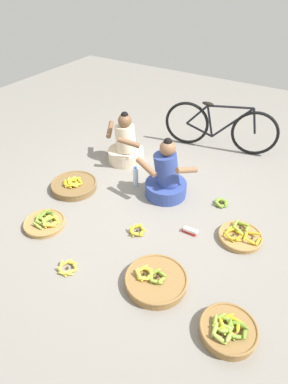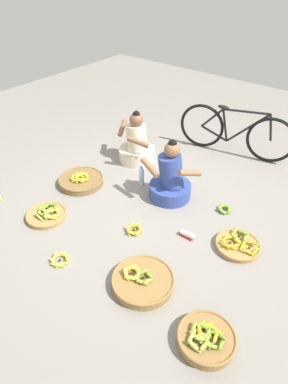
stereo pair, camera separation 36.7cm
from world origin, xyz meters
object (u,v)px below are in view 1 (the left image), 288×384
(vendor_woman_front, at_px, (166,178))
(loose_bananas_back_right, at_px, (221,203))
(banana_basket_back_center, at_px, (156,280))
(banana_basket_front_center, at_px, (240,236))
(loose_bananas_back_left, at_px, (67,268))
(banana_basket_mid_right, at_px, (45,222))
(vendor_woman_behind, at_px, (126,146))
(bicycle_leaning, at_px, (220,127))
(water_bottle, at_px, (136,177))
(packet_carton_stack, at_px, (190,231))
(banana_basket_near_vendor, at_px, (74,185))
(loose_bananas_front_left, at_px, (137,230))
(banana_basket_mid_left, at_px, (228,330))

(vendor_woman_front, xyz_separation_m, loose_bananas_back_right, (0.68, 0.18, -0.23))
(banana_basket_back_center, bearing_deg, vendor_woman_front, 114.71)
(vendor_woman_front, relative_size, banana_basket_back_center, 1.36)
(banana_basket_front_center, bearing_deg, loose_bananas_back_left, -135.29)
(banana_basket_mid_right, distance_m, loose_bananas_back_right, 2.10)
(vendor_woman_behind, xyz_separation_m, bicycle_leaning, (1.01, 1.04, 0.12))
(loose_bananas_back_left, bearing_deg, loose_bananas_back_right, 62.19)
(vendor_woman_behind, bearing_deg, bicycle_leaning, 46.07)
(banana_basket_mid_right, bearing_deg, vendor_woman_front, 54.00)
(banana_basket_mid_right, height_order, loose_bananas_back_left, banana_basket_mid_right)
(water_bottle, relative_size, packet_carton_stack, 1.63)
(packet_carton_stack, bearing_deg, banana_basket_near_vendor, -178.98)
(banana_basket_back_center, distance_m, water_bottle, 1.61)
(vendor_woman_front, height_order, banana_basket_front_center, vendor_woman_front)
(bicycle_leaning, distance_m, banana_basket_near_vendor, 2.33)
(banana_basket_front_center, height_order, loose_bananas_front_left, banana_basket_front_center)
(loose_bananas_front_left, height_order, packet_carton_stack, loose_bananas_front_left)
(banana_basket_front_center, bearing_deg, packet_carton_stack, -158.18)
(loose_bananas_front_left, bearing_deg, banana_basket_mid_left, -26.36)
(banana_basket_near_vendor, bearing_deg, packet_carton_stack, 1.02)
(banana_basket_back_center, distance_m, loose_bananas_back_left, 0.88)
(vendor_woman_behind, xyz_separation_m, packet_carton_stack, (1.46, -0.91, -0.21))
(banana_basket_mid_right, height_order, loose_bananas_back_right, banana_basket_mid_right)
(vendor_woman_front, distance_m, banana_basket_back_center, 1.41)
(banana_basket_mid_right, distance_m, packet_carton_stack, 1.63)
(banana_basket_mid_right, distance_m, loose_bananas_back_left, 0.74)
(loose_bananas_back_right, bearing_deg, vendor_woman_front, -165.58)
(banana_basket_mid_right, distance_m, loose_bananas_front_left, 1.05)
(banana_basket_mid_left, bearing_deg, banana_basket_near_vendor, 159.66)
(banana_basket_mid_right, bearing_deg, loose_bananas_back_right, 41.66)
(banana_basket_back_center, height_order, banana_basket_front_center, banana_basket_back_center)
(banana_basket_mid_left, relative_size, water_bottle, 1.66)
(loose_bananas_front_left, bearing_deg, loose_bananas_back_left, -110.79)
(banana_basket_mid_right, height_order, water_bottle, water_bottle)
(banana_basket_back_center, height_order, banana_basket_mid_left, banana_basket_mid_left)
(packet_carton_stack, bearing_deg, banana_basket_mid_left, -50.33)
(loose_bananas_back_left, distance_m, packet_carton_stack, 1.36)
(loose_bananas_front_left, distance_m, water_bottle, 0.91)
(bicycle_leaning, xyz_separation_m, banana_basket_back_center, (0.47, -2.75, -0.30))
(packet_carton_stack, bearing_deg, loose_bananas_front_left, -149.77)
(banana_basket_mid_right, xyz_separation_m, loose_bananas_back_left, (0.65, -0.35, -0.02))
(banana_basket_mid_left, distance_m, loose_bananas_back_left, 1.58)
(banana_basket_mid_left, bearing_deg, loose_bananas_back_right, 112.40)
(water_bottle, bearing_deg, banana_basket_back_center, -50.78)
(water_bottle, height_order, packet_carton_stack, water_bottle)
(packet_carton_stack, bearing_deg, bicycle_leaning, 103.10)
(banana_basket_back_center, xyz_separation_m, loose_bananas_front_left, (-0.52, 0.50, -0.02))
(banana_basket_back_center, distance_m, loose_bananas_front_left, 0.72)
(vendor_woman_behind, relative_size, loose_bananas_front_left, 3.53)
(banana_basket_mid_left, bearing_deg, vendor_woman_behind, 140.56)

